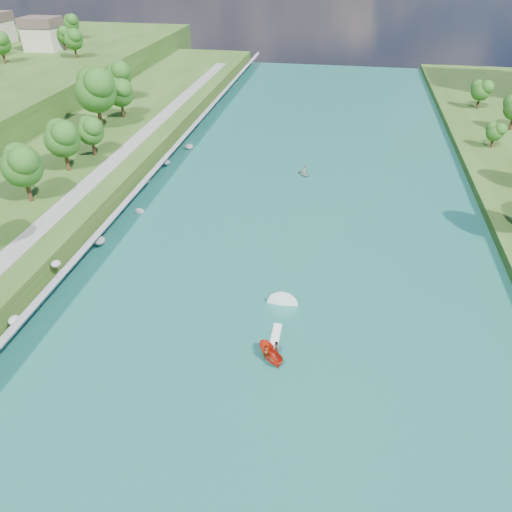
# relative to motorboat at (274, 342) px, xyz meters

# --- Properties ---
(ground) EXTENTS (260.00, 260.00, 0.00)m
(ground) POSITION_rel_motorboat_xyz_m (-0.54, -5.61, -0.70)
(ground) COLOR #2D5119
(ground) RESTS_ON ground
(river_water) EXTENTS (55.00, 240.00, 0.10)m
(river_water) POSITION_rel_motorboat_xyz_m (-0.54, 14.39, -0.65)
(river_water) COLOR #175951
(river_water) RESTS_ON ground
(ridge_west) EXTENTS (60.00, 120.00, 9.00)m
(ridge_west) POSITION_rel_motorboat_xyz_m (-83.04, 89.39, 3.80)
(ridge_west) COLOR #2D5119
(ridge_west) RESTS_ON ground
(riprap_bank) EXTENTS (4.54, 236.00, 4.20)m
(riprap_bank) POSITION_rel_motorboat_xyz_m (-26.39, 13.42, 1.09)
(riprap_bank) COLOR slate
(riprap_bank) RESTS_ON ground
(riverside_path) EXTENTS (3.00, 200.00, 0.10)m
(riverside_path) POSITION_rel_motorboat_xyz_m (-33.04, 14.39, 2.85)
(riverside_path) COLOR gray
(riverside_path) RESTS_ON berm_west
(ridge_houses) EXTENTS (29.50, 29.50, 8.40)m
(ridge_houses) POSITION_rel_motorboat_xyz_m (-89.21, 94.39, 12.61)
(ridge_houses) COLOR beige
(ridge_houses) RESTS_ON ridge_west
(trees_ridge) EXTENTS (19.63, 56.35, 10.70)m
(trees_ridge) POSITION_rel_motorboat_xyz_m (-75.87, 82.93, 12.90)
(trees_ridge) COLOR #274C14
(trees_ridge) RESTS_ON ridge_west
(motorboat) EXTENTS (3.60, 18.68, 2.04)m
(motorboat) POSITION_rel_motorboat_xyz_m (0.00, 0.00, 0.00)
(motorboat) COLOR red
(motorboat) RESTS_ON river_water
(raft) EXTENTS (3.26, 3.30, 1.70)m
(raft) POSITION_rel_motorboat_xyz_m (-1.20, 44.18, -0.22)
(raft) COLOR gray
(raft) RESTS_ON river_water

